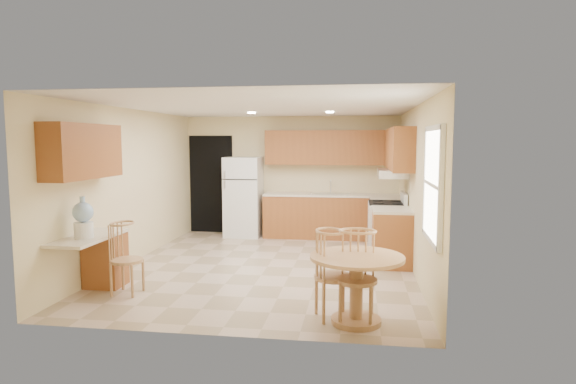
# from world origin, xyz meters

# --- Properties ---
(floor) EXTENTS (5.50, 5.50, 0.00)m
(floor) POSITION_xyz_m (0.00, 0.00, 0.00)
(floor) COLOR tan
(floor) RESTS_ON ground
(ceiling) EXTENTS (4.50, 5.50, 0.02)m
(ceiling) POSITION_xyz_m (0.00, 0.00, 2.50)
(ceiling) COLOR white
(ceiling) RESTS_ON wall_back
(wall_back) EXTENTS (4.50, 0.02, 2.50)m
(wall_back) POSITION_xyz_m (0.00, 2.75, 1.25)
(wall_back) COLOR beige
(wall_back) RESTS_ON floor
(wall_front) EXTENTS (4.50, 0.02, 2.50)m
(wall_front) POSITION_xyz_m (0.00, -2.75, 1.25)
(wall_front) COLOR beige
(wall_front) RESTS_ON floor
(wall_left) EXTENTS (0.02, 5.50, 2.50)m
(wall_left) POSITION_xyz_m (-2.25, 0.00, 1.25)
(wall_left) COLOR beige
(wall_left) RESTS_ON floor
(wall_right) EXTENTS (0.02, 5.50, 2.50)m
(wall_right) POSITION_xyz_m (2.25, 0.00, 1.25)
(wall_right) COLOR beige
(wall_right) RESTS_ON floor
(doorway) EXTENTS (0.90, 0.02, 2.10)m
(doorway) POSITION_xyz_m (-1.75, 2.73, 1.05)
(doorway) COLOR black
(doorway) RESTS_ON floor
(base_cab_back) EXTENTS (2.75, 0.60, 0.87)m
(base_cab_back) POSITION_xyz_m (0.88, 2.45, 0.43)
(base_cab_back) COLOR #9E5928
(base_cab_back) RESTS_ON floor
(counter_back) EXTENTS (2.75, 0.63, 0.04)m
(counter_back) POSITION_xyz_m (0.88, 2.45, 0.89)
(counter_back) COLOR beige
(counter_back) RESTS_ON base_cab_back
(base_cab_right_a) EXTENTS (0.60, 0.59, 0.87)m
(base_cab_right_a) POSITION_xyz_m (1.95, 1.85, 0.43)
(base_cab_right_a) COLOR #9E5928
(base_cab_right_a) RESTS_ON floor
(counter_right_a) EXTENTS (0.63, 0.59, 0.04)m
(counter_right_a) POSITION_xyz_m (1.95, 1.85, 0.89)
(counter_right_a) COLOR beige
(counter_right_a) RESTS_ON base_cab_right_a
(base_cab_right_b) EXTENTS (0.60, 0.80, 0.87)m
(base_cab_right_b) POSITION_xyz_m (1.95, 0.40, 0.43)
(base_cab_right_b) COLOR #9E5928
(base_cab_right_b) RESTS_ON floor
(counter_right_b) EXTENTS (0.63, 0.80, 0.04)m
(counter_right_b) POSITION_xyz_m (1.95, 0.40, 0.89)
(counter_right_b) COLOR beige
(counter_right_b) RESTS_ON base_cab_right_b
(upper_cab_back) EXTENTS (2.75, 0.33, 0.70)m
(upper_cab_back) POSITION_xyz_m (0.88, 2.58, 1.85)
(upper_cab_back) COLOR #9E5928
(upper_cab_back) RESTS_ON wall_back
(upper_cab_right) EXTENTS (0.33, 2.42, 0.70)m
(upper_cab_right) POSITION_xyz_m (2.08, 1.21, 1.85)
(upper_cab_right) COLOR #9E5928
(upper_cab_right) RESTS_ON wall_right
(upper_cab_left) EXTENTS (0.33, 1.40, 0.70)m
(upper_cab_left) POSITION_xyz_m (-2.08, -1.60, 1.85)
(upper_cab_left) COLOR #9E5928
(upper_cab_left) RESTS_ON wall_left
(sink) EXTENTS (0.78, 0.44, 0.01)m
(sink) POSITION_xyz_m (0.85, 2.45, 0.91)
(sink) COLOR silver
(sink) RESTS_ON counter_back
(range_hood) EXTENTS (0.50, 0.76, 0.14)m
(range_hood) POSITION_xyz_m (2.00, 1.18, 1.42)
(range_hood) COLOR silver
(range_hood) RESTS_ON upper_cab_right
(desk_pedestal) EXTENTS (0.48, 0.42, 0.72)m
(desk_pedestal) POSITION_xyz_m (-2.00, -1.32, 0.36)
(desk_pedestal) COLOR #9E5928
(desk_pedestal) RESTS_ON floor
(desk_top) EXTENTS (0.50, 1.20, 0.04)m
(desk_top) POSITION_xyz_m (-2.00, -1.70, 0.75)
(desk_top) COLOR beige
(desk_top) RESTS_ON desk_pedestal
(window) EXTENTS (0.06, 1.12, 1.30)m
(window) POSITION_xyz_m (2.23, -1.85, 1.50)
(window) COLOR white
(window) RESTS_ON wall_right
(can_light_a) EXTENTS (0.14, 0.14, 0.02)m
(can_light_a) POSITION_xyz_m (-0.50, 1.20, 2.48)
(can_light_a) COLOR white
(can_light_a) RESTS_ON ceiling
(can_light_b) EXTENTS (0.14, 0.14, 0.02)m
(can_light_b) POSITION_xyz_m (0.90, 1.20, 2.48)
(can_light_b) COLOR white
(can_light_b) RESTS_ON ceiling
(refrigerator) EXTENTS (0.73, 0.71, 1.65)m
(refrigerator) POSITION_xyz_m (-0.95, 2.40, 0.83)
(refrigerator) COLOR white
(refrigerator) RESTS_ON floor
(stove) EXTENTS (0.65, 0.76, 1.09)m
(stove) POSITION_xyz_m (1.92, 1.18, 0.47)
(stove) COLOR white
(stove) RESTS_ON floor
(dining_table) EXTENTS (1.02, 1.02, 0.75)m
(dining_table) POSITION_xyz_m (1.40, -2.20, 0.49)
(dining_table) COLOR tan
(dining_table) RESTS_ON floor
(chair_table_a) EXTENTS (0.44, 0.57, 0.99)m
(chair_table_a) POSITION_xyz_m (1.15, -2.17, 0.60)
(chair_table_a) COLOR tan
(chair_table_a) RESTS_ON floor
(chair_table_b) EXTENTS (0.45, 0.45, 1.01)m
(chair_table_b) POSITION_xyz_m (1.40, -2.30, 0.62)
(chair_table_b) COLOR tan
(chair_table_b) RESTS_ON floor
(chair_desk) EXTENTS (0.41, 0.53, 0.93)m
(chair_desk) POSITION_xyz_m (-1.55, -1.68, 0.56)
(chair_desk) COLOR tan
(chair_desk) RESTS_ON floor
(water_crock) EXTENTS (0.25, 0.25, 0.52)m
(water_crock) POSITION_xyz_m (-2.00, -1.81, 1.01)
(water_crock) COLOR white
(water_crock) RESTS_ON desk_top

